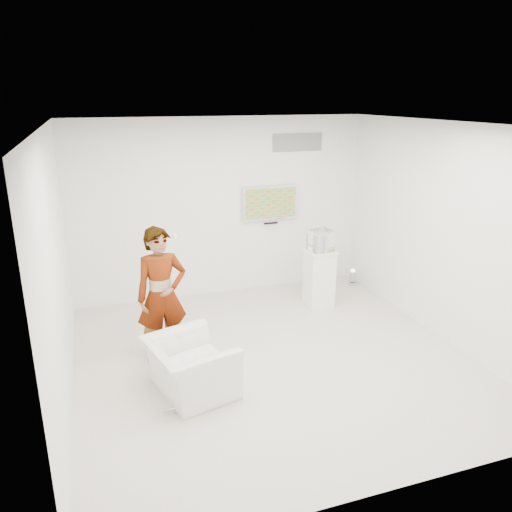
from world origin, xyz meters
The scene contains 10 objects.
room centered at (0.00, 0.00, 1.50)m, with size 5.01×5.01×3.00m.
tv centered at (0.85, 2.45, 1.55)m, with size 1.00×0.08×0.60m, color silver.
logo_decal centered at (1.35, 2.49, 2.55)m, with size 0.90×0.02×0.30m, color slate.
person centered at (-1.34, 0.46, 0.89)m, with size 0.65×0.43×1.79m, color white.
armchair centered at (-1.17, -0.42, 0.32)m, with size 0.99×0.87×0.64m, color white.
pedestal centered at (1.34, 1.44, 0.47)m, with size 0.46×0.46×0.94m, color white.
floor_uplight centered at (2.33, 2.07, 0.14)m, with size 0.18×0.18×0.29m, color silver.
vitrine centered at (1.34, 1.44, 1.11)m, with size 0.34×0.34×0.34m, color white.
console centered at (1.34, 1.44, 1.06)m, with size 0.05×0.17×0.24m, color white.
wii_remote centered at (-1.11, 0.64, 1.61)m, with size 0.03×0.13×0.03m, color white.
Camera 1 is at (-2.08, -5.48, 3.32)m, focal length 35.00 mm.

